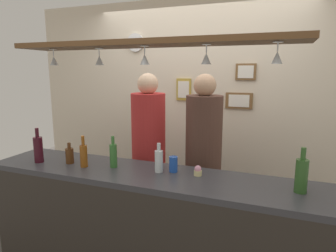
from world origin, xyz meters
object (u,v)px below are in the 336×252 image
at_px(bottle_wine_dark_red, 38,149).
at_px(bottle_soda_clear, 159,160).
at_px(bottle_beer_amber_tall, 84,155).
at_px(drink_can, 173,164).
at_px(bottle_beer_brown_stubby, 70,155).
at_px(bottle_champagne_green, 302,175).
at_px(wall_clock, 136,43).
at_px(picture_frame_crest, 184,89).
at_px(cupcake, 198,171).
at_px(picture_frame_lower_pair, 239,101).
at_px(picture_frame_upper_small, 246,72).
at_px(person_left_red_shirt, 149,143).
at_px(person_middle_brown_shirt, 203,148).
at_px(bottle_beer_green_import, 113,155).

relative_size(bottle_wine_dark_red, bottle_soda_clear, 1.30).
bearing_deg(bottle_beer_amber_tall, drink_can, 11.73).
relative_size(bottle_beer_brown_stubby, drink_can, 1.48).
bearing_deg(bottle_champagne_green, wall_clock, 143.84).
bearing_deg(picture_frame_crest, wall_clock, -179.43).
bearing_deg(drink_can, bottle_soda_clear, -157.73).
distance_m(cupcake, wall_clock, 2.07).
bearing_deg(bottle_soda_clear, wall_clock, 122.91).
bearing_deg(bottle_champagne_green, bottle_soda_clear, 178.36).
bearing_deg(picture_frame_crest, picture_frame_lower_pair, 0.00).
xyz_separation_m(picture_frame_lower_pair, picture_frame_crest, (-0.65, 0.00, 0.11)).
xyz_separation_m(drink_can, picture_frame_upper_small, (0.37, 1.31, 0.70)).
bearing_deg(cupcake, bottle_beer_brown_stubby, -174.63).
xyz_separation_m(bottle_champagne_green, wall_clock, (-1.88, 1.37, 1.00)).
distance_m(bottle_beer_brown_stubby, cupcake, 1.10).
relative_size(bottle_soda_clear, bottle_beer_brown_stubby, 1.28).
distance_m(bottle_wine_dark_red, picture_frame_crest, 1.76).
xyz_separation_m(picture_frame_upper_small, picture_frame_crest, (-0.71, 0.00, -0.21)).
height_order(person_left_red_shirt, bottle_champagne_green, person_left_red_shirt).
height_order(person_left_red_shirt, bottle_beer_amber_tall, person_left_red_shirt).
distance_m(person_middle_brown_shirt, picture_frame_crest, 1.00).
bearing_deg(bottle_wine_dark_red, bottle_beer_green_import, 9.84).
xyz_separation_m(bottle_beer_brown_stubby, bottle_beer_amber_tall, (0.17, -0.03, 0.03)).
height_order(person_left_red_shirt, drink_can, person_left_red_shirt).
bearing_deg(bottle_soda_clear, bottle_beer_green_import, -175.92).
bearing_deg(cupcake, bottle_beer_amber_tall, -171.52).
xyz_separation_m(bottle_beer_green_import, picture_frame_crest, (0.15, 1.38, 0.45)).
relative_size(cupcake, picture_frame_upper_small, 0.35).
xyz_separation_m(picture_frame_crest, wall_clock, (-0.63, -0.01, 0.56)).
distance_m(bottle_beer_green_import, picture_frame_crest, 1.46).
relative_size(bottle_beer_green_import, wall_clock, 1.18).
relative_size(bottle_beer_brown_stubby, bottle_beer_green_import, 0.69).
bearing_deg(bottle_beer_amber_tall, bottle_beer_green_import, 19.11).
height_order(person_left_red_shirt, bottle_wine_dark_red, person_left_red_shirt).
relative_size(bottle_soda_clear, drink_can, 1.89).
xyz_separation_m(bottle_champagne_green, bottle_beer_green_import, (-1.40, 0.00, -0.01)).
bearing_deg(wall_clock, bottle_wine_dark_red, -97.23).
relative_size(person_middle_brown_shirt, wall_clock, 7.94).
relative_size(person_left_red_shirt, bottle_champagne_green, 5.84).
bearing_deg(bottle_beer_green_import, person_middle_brown_shirt, 46.67).
distance_m(person_left_red_shirt, person_middle_brown_shirt, 0.57).
distance_m(bottle_beer_amber_tall, cupcake, 0.94).
bearing_deg(picture_frame_upper_small, bottle_soda_clear, -109.27).
relative_size(bottle_beer_brown_stubby, bottle_beer_amber_tall, 0.69).
distance_m(bottle_champagne_green, picture_frame_upper_small, 1.61).
height_order(bottle_wine_dark_red, picture_frame_upper_small, picture_frame_upper_small).
bearing_deg(picture_frame_crest, bottle_wine_dark_red, -118.68).
distance_m(bottle_beer_brown_stubby, picture_frame_crest, 1.60).
height_order(drink_can, wall_clock, wall_clock).
distance_m(bottle_soda_clear, picture_frame_lower_pair, 1.46).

